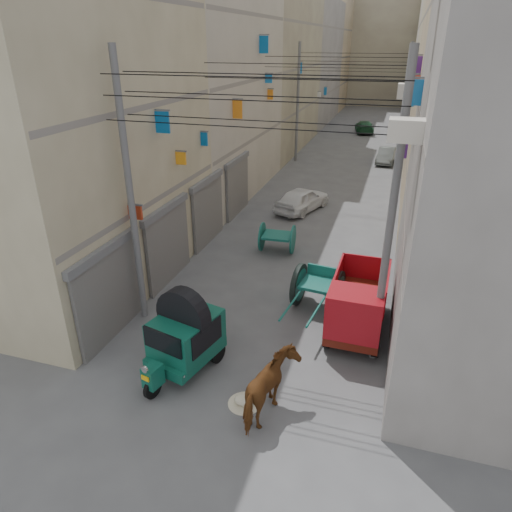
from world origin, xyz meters
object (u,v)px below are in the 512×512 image
at_px(mini_truck, 357,310).
at_px(distant_car_grey, 386,155).
at_px(tonga_cart, 318,288).
at_px(feed_sack, 244,400).
at_px(horse, 270,389).
at_px(second_cart, 277,237).
at_px(distant_car_white, 302,199).
at_px(distant_car_green, 364,127).
at_px(auto_rickshaw, 185,334).

relative_size(mini_truck, distant_car_grey, 1.06).
bearing_deg(tonga_cart, feed_sack, -93.16).
height_order(horse, distant_car_grey, horse).
distance_m(second_cart, distant_car_white, 5.33).
bearing_deg(feed_sack, tonga_cart, 79.99).
bearing_deg(distant_car_green, second_cart, 78.41).
height_order(feed_sack, distant_car_green, distant_car_green).
xyz_separation_m(second_cart, distant_car_green, (0.99, 28.97, -0.09)).
relative_size(horse, distant_car_white, 0.51).
bearing_deg(mini_truck, distant_car_white, 111.00).
xyz_separation_m(tonga_cart, mini_truck, (1.37, -1.30, 0.19)).
distance_m(distant_car_white, distant_car_green, 23.67).
relative_size(tonga_cart, second_cart, 2.28).
distance_m(auto_rickshaw, second_cart, 8.04).
bearing_deg(distant_car_green, tonga_cart, 82.83).
xyz_separation_m(auto_rickshaw, feed_sack, (1.93, -0.85, -0.95)).
xyz_separation_m(tonga_cart, distant_car_grey, (1.18, 21.16, -0.20)).
bearing_deg(auto_rickshaw, second_cart, 100.86).
distance_m(tonga_cart, distant_car_grey, 21.19).
relative_size(feed_sack, distant_car_white, 0.14).
height_order(mini_truck, distant_car_green, mini_truck).
bearing_deg(feed_sack, horse, -14.02).
relative_size(auto_rickshaw, distant_car_white, 0.74).
distance_m(horse, distant_car_grey, 26.32).
distance_m(tonga_cart, mini_truck, 1.90).
relative_size(mini_truck, distant_car_white, 0.96).
distance_m(mini_truck, second_cart, 6.45).
bearing_deg(distant_car_grey, second_cart, -97.54).
distance_m(auto_rickshaw, feed_sack, 2.31).
relative_size(feed_sack, distant_car_green, 0.13).
xyz_separation_m(auto_rickshaw, distant_car_white, (0.32, 13.34, -0.46)).
relative_size(tonga_cart, distant_car_green, 0.85).
relative_size(auto_rickshaw, horse, 1.45).
distance_m(second_cart, feed_sack, 9.02).
distance_m(second_cart, horse, 9.32).
xyz_separation_m(auto_rickshaw, horse, (2.62, -1.03, -0.29)).
distance_m(tonga_cart, distant_car_green, 32.92).
relative_size(auto_rickshaw, second_cart, 1.88).
bearing_deg(distant_car_white, horse, 118.32).
relative_size(mini_truck, feed_sack, 6.84).
relative_size(auto_rickshaw, distant_car_green, 0.70).
relative_size(second_cart, distant_car_white, 0.40).
height_order(auto_rickshaw, tonga_cart, auto_rickshaw).
relative_size(mini_truck, horse, 1.86).
bearing_deg(mini_truck, distant_car_green, 95.61).
bearing_deg(distant_car_green, distant_car_grey, 92.85).
height_order(auto_rickshaw, horse, auto_rickshaw).
bearing_deg(horse, auto_rickshaw, -13.08).
xyz_separation_m(mini_truck, distant_car_grey, (-0.19, 22.46, -0.39)).
distance_m(tonga_cart, distant_car_white, 9.57).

